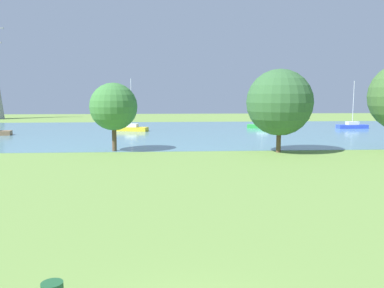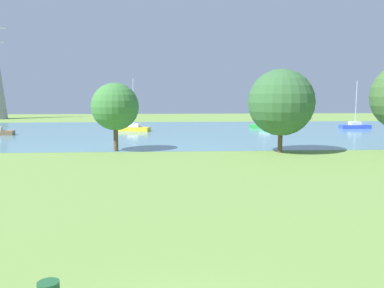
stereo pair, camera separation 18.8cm
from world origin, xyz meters
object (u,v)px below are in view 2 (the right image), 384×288
object	(u,v)px
sailboat_green	(265,126)
tree_west_near	(281,102)
sailboat_yellow	(134,128)
sailboat_blue	(355,126)
tree_mid_shore	(115,107)

from	to	relation	value
sailboat_green	tree_west_near	size ratio (longest dim) A/B	0.86
sailboat_yellow	sailboat_blue	size ratio (longest dim) A/B	1.03
tree_west_near	sailboat_blue	bearing A→B (deg)	52.28
sailboat_yellow	tree_mid_shore	distance (m)	20.99
sailboat_green	sailboat_blue	world-z (taller)	sailboat_blue
sailboat_yellow	sailboat_blue	distance (m)	34.91
tree_mid_shore	tree_west_near	world-z (taller)	tree_west_near
sailboat_green	tree_mid_shore	distance (m)	31.93
sailboat_blue	tree_mid_shore	distance (m)	41.76
sailboat_yellow	tree_mid_shore	xyz separation A→B (m)	(0.06, -20.64, 3.83)
sailboat_green	sailboat_blue	size ratio (longest dim) A/B	0.90
sailboat_blue	tree_mid_shore	xyz separation A→B (m)	(-34.78, -22.80, 3.84)
sailboat_blue	tree_mid_shore	size ratio (longest dim) A/B	1.14
sailboat_yellow	sailboat_green	xyz separation A→B (m)	(20.59, 3.51, -0.01)
sailboat_green	tree_west_near	bearing A→B (deg)	-100.50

